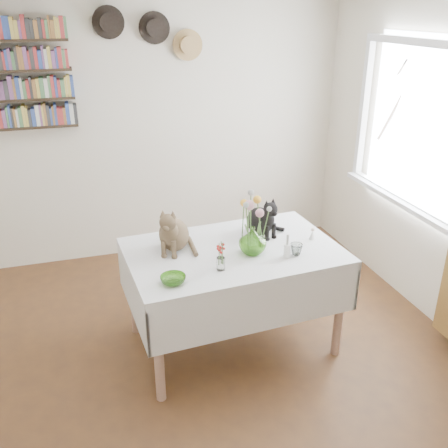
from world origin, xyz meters
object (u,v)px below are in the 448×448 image
object	(u,v)px
tabby_cat	(174,226)
black_cat	(260,214)
bookshelf_unit	(11,75)
dining_table	(233,273)
flower_vase	(253,240)

from	to	relation	value
tabby_cat	black_cat	xyz separation A→B (m)	(0.67, 0.07, -0.02)
black_cat	bookshelf_unit	bearing A→B (deg)	119.42
dining_table	tabby_cat	size ratio (longest dim) A/B	4.49
dining_table	black_cat	xyz separation A→B (m)	(0.27, 0.20, 0.35)
tabby_cat	bookshelf_unit	world-z (taller)	bookshelf_unit
dining_table	tabby_cat	xyz separation A→B (m)	(-0.40, 0.13, 0.37)
black_cat	bookshelf_unit	xyz separation A→B (m)	(-1.71, 1.49, 0.89)
black_cat	flower_vase	world-z (taller)	black_cat
flower_vase	dining_table	bearing A→B (deg)	137.74
bookshelf_unit	tabby_cat	bearing A→B (deg)	-56.34
dining_table	flower_vase	size ratio (longest dim) A/B	7.72
tabby_cat	bookshelf_unit	bearing A→B (deg)	151.38
dining_table	bookshelf_unit	size ratio (longest dim) A/B	1.55
black_cat	bookshelf_unit	size ratio (longest dim) A/B	0.31
dining_table	flower_vase	distance (m)	0.33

